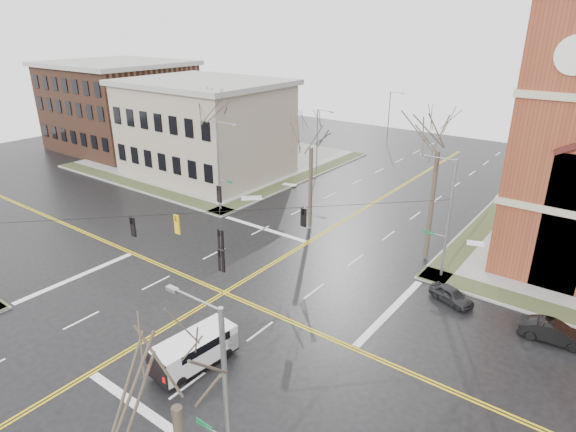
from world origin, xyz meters
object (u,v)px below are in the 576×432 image
Objects in this scene: signal_pole_nw at (220,164)px; signal_pole_se at (223,405)px; streetlight_north_b at (390,115)px; tree_ne at (439,144)px; tree_se at (175,397)px; parked_car_b at (554,332)px; tree_nw_far at (215,116)px; parked_car_a at (451,295)px; tree_nw_near at (311,142)px; cargo_van at (197,347)px; streetlight_north_a at (318,139)px; signal_pole_ne at (447,215)px.

signal_pole_nw is 1.00× the size of signal_pole_se.
streetlight_north_b is 40.02m from tree_ne.
tree_ne is at bearing 94.50° from tree_se.
tree_nw_far is (-33.48, 5.86, 8.39)m from parked_car_b.
tree_ne is at bearing 57.45° from parked_car_a.
tree_se is at bearing -63.86° from tree_nw_near.
cargo_van is 17.44m from parked_car_a.
tree_nw_far is 0.95× the size of tree_ne.
cargo_van is at bearing 135.29° from tree_se.
cargo_van is at bearing -74.77° from streetlight_north_b.
tree_nw_far is at bearing -102.23° from streetlight_north_a.
tree_nw_far is at bearing -179.82° from tree_ne.
signal_pole_ne is 1.00× the size of signal_pole_nw.
tree_nw_near is (-12.99, 1.69, 3.17)m from signal_pole_ne.
signal_pole_nw is 36.51m from streetlight_north_b.
tree_nw_far is at bearing 175.11° from signal_pole_ne.
tree_nw_far is at bearing 132.78° from tree_se.
tree_nw_near reaches higher than streetlight_north_a.
parked_car_a is at bearing -39.22° from streetlight_north_a.
signal_pole_se is 0.80× the size of tree_nw_near.
tree_nw_near is 11.14m from tree_ne.
cargo_van is 0.41× the size of tree_nw_far.
signal_pole_ne is 27.48m from streetlight_north_a.
tree_nw_far is at bearing 134.93° from signal_pole_se.
streetlight_north_b is (0.00, 20.00, 0.00)m from streetlight_north_a.
signal_pole_nw is 5.22m from tree_nw_far.
signal_pole_nw is 1.12× the size of streetlight_north_b.
streetlight_north_b is 50.54m from parked_car_b.
streetlight_north_a is (-21.97, 16.50, -0.48)m from signal_pole_ne.
tree_ne is (11.04, 0.53, 1.38)m from tree_nw_near.
streetlight_north_a is at bearing 121.26° from tree_nw_near.
signal_pole_ne is 5.42m from tree_ne.
signal_pole_nw and signal_pole_se have the same top height.
parked_car_a is 17.43m from tree_nw_near.
signal_pole_se reaches higher than parked_car_b.
tree_nw_far is 1.11× the size of tree_nw_near.
tree_nw_near is (-5.82, 19.58, 7.02)m from cargo_van.
signal_pole_ne is 5.71m from parked_car_a.
signal_pole_se is 1.77× the size of cargo_van.
tree_nw_near is at bearing 93.20° from parked_car_a.
parked_car_a is (23.95, -19.55, -3.92)m from streetlight_north_a.
signal_pole_ne is at bearing -4.89° from tree_nw_far.
tree_nw_near is at bearing 9.93° from signal_pole_nw.
cargo_van is (14.81, -34.39, -3.37)m from streetlight_north_a.
tree_se is (25.30, -27.34, -1.97)m from tree_nw_far.
parked_car_b is at bearing -29.84° from tree_ne.
streetlight_north_b is 46.40m from parked_car_a.
tree_se is at bearing -84.48° from signal_pole_se.
streetlight_north_a is at bearing 77.77° from tree_nw_far.
tree_se is (0.21, -2.20, 2.10)m from signal_pole_se.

